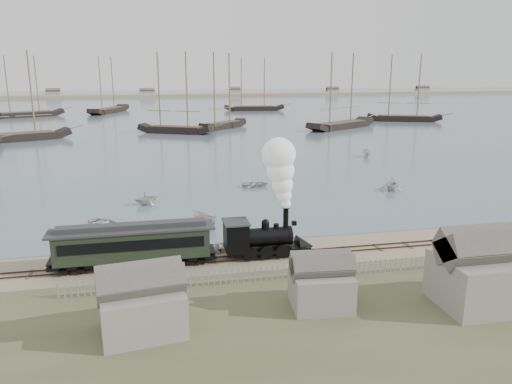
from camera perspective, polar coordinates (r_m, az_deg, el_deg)
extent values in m
plane|color=tan|center=(45.89, 0.06, -6.51)|extent=(600.00, 600.00, 0.00)
cube|color=#4C5E6D|center=(212.82, -9.60, 9.54)|extent=(600.00, 336.00, 0.06)
cube|color=#3C2720|center=(43.57, 0.75, -7.52)|extent=(120.00, 0.08, 0.12)
cube|color=#3C2720|center=(44.48, 0.47, -7.06)|extent=(120.00, 0.08, 0.12)
cube|color=#392F24|center=(44.05, 0.61, -7.37)|extent=(120.00, 1.80, 0.06)
cube|color=tan|center=(292.61, -10.31, 10.69)|extent=(500.00, 20.00, 1.80)
cube|color=black|center=(43.91, 1.34, -6.44)|extent=(7.30, 2.15, 0.27)
cylinder|color=black|center=(43.46, 0.79, -5.15)|extent=(4.51, 1.61, 1.61)
cube|color=black|center=(42.96, -2.29, -5.09)|extent=(1.93, 2.36, 2.47)
cube|color=#2D2E30|center=(42.55, -2.31, -3.45)|extent=(2.15, 2.58, 0.13)
cylinder|color=black|center=(43.48, 3.43, -3.16)|extent=(0.47, 0.47, 1.72)
sphere|color=black|center=(43.11, 1.08, -3.56)|extent=(0.69, 0.69, 0.69)
cone|color=black|center=(44.82, 5.64, -6.22)|extent=(1.50, 2.15, 2.15)
cube|color=black|center=(43.79, 4.37, -3.56)|extent=(0.38, 0.38, 0.38)
cube|color=black|center=(42.95, -13.77, -7.44)|extent=(13.37, 2.20, 0.33)
cube|color=black|center=(42.48, -13.87, -5.76)|extent=(12.42, 2.39, 2.39)
cube|color=black|center=(41.26, -13.94, -6.01)|extent=(11.46, 0.06, 0.86)
cube|color=black|center=(43.55, -13.85, -4.93)|extent=(11.46, 0.06, 0.86)
cube|color=#2D2E30|center=(42.09, -13.97, -4.16)|extent=(13.37, 2.58, 0.17)
cube|color=#2D2E30|center=(42.00, -14.00, -3.79)|extent=(11.94, 1.15, 0.43)
imported|color=#B8B5AF|center=(45.49, -3.85, -6.26)|extent=(2.62, 3.52, 0.70)
imported|color=#B8B5AF|center=(53.79, -16.97, -3.48)|extent=(4.99, 4.91, 0.85)
imported|color=#B8B5AF|center=(61.39, -12.42, -0.67)|extent=(3.72, 3.91, 1.61)
imported|color=#B8B5AF|center=(52.19, -5.92, -3.17)|extent=(3.55, 3.12, 1.34)
imported|color=#B8B5AF|center=(68.92, -0.11, 0.91)|extent=(2.83, 3.84, 0.77)
imported|color=#B8B5AF|center=(69.33, 15.25, 0.89)|extent=(4.32, 4.28, 1.72)
imported|color=#B8B5AF|center=(94.73, 12.47, 4.35)|extent=(3.43, 1.84, 1.26)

